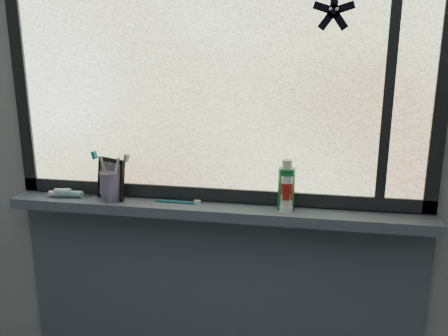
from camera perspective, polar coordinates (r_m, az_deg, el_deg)
wall_back at (r=1.89m, az=-0.64°, el=3.03°), size 3.00×0.01×2.50m
windowsill at (r=1.90m, az=-1.04°, el=-4.86°), size 1.62×0.14×0.04m
sill_apron at (r=2.18m, az=-0.66°, el=-16.99°), size 1.62×0.02×0.98m
window_pane at (r=1.83m, az=-0.80°, el=11.45°), size 1.50×0.01×1.00m
frame_bottom at (r=1.92m, az=-0.77°, el=-2.97°), size 1.60×0.03×0.05m
frame_left at (r=2.12m, az=-22.29°, el=10.88°), size 0.05×0.03×1.10m
frame_right at (r=1.84m, az=23.96°, el=10.16°), size 0.05×0.03×1.10m
frame_mullion at (r=1.81m, az=18.49°, el=10.61°), size 0.03×0.03×1.00m
starfish_sticker at (r=1.78m, az=12.42°, el=17.10°), size 0.15×0.02×0.15m
vanity_mirror at (r=1.99m, az=-12.80°, el=-1.20°), size 0.14×0.11×0.16m
toothpaste_tube at (r=2.07m, az=-17.43°, el=-2.74°), size 0.20×0.06×0.04m
toothbrush_cup at (r=1.98m, az=-12.71°, el=-2.00°), size 0.11×0.11×0.11m
toothbrush_lying at (r=1.92m, az=-5.67°, el=-3.82°), size 0.19×0.03×0.01m
mouthwash_bottle at (r=1.83m, az=7.15°, el=-1.92°), size 0.06×0.06×0.16m
cream_tube at (r=1.82m, az=7.17°, el=-2.36°), size 0.05×0.05×0.11m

